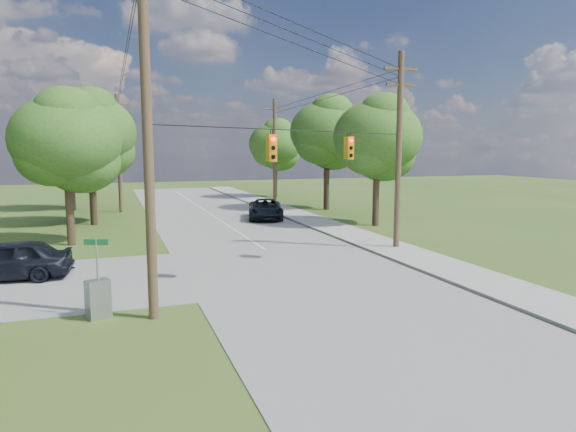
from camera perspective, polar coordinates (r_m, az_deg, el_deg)
name	(u,v)px	position (r m, az deg, el deg)	size (l,w,h in m)	color
ground	(292,307)	(18.02, 0.42, -10.12)	(140.00, 140.00, 0.00)	#354F1A
main_road	(297,270)	(23.20, 0.96, -6.06)	(10.00, 100.00, 0.03)	gray
sidewalk_east	(424,259)	(26.20, 14.91, -4.63)	(2.60, 100.00, 0.12)	#9A9790
pole_sw	(147,123)	(16.64, -15.38, 9.90)	(2.00, 0.32, 12.00)	brown
pole_ne	(399,148)	(28.27, 12.21, 7.37)	(2.00, 0.32, 10.50)	brown
pole_north_e	(275,152)	(48.45, -1.50, 7.13)	(2.00, 0.32, 10.00)	brown
pole_north_w	(119,152)	(46.19, -18.29, 6.74)	(2.00, 0.32, 10.00)	brown
power_lines	(247,80)	(28.89, -4.56, 14.84)	(13.93, 29.62, 4.93)	black
traffic_signals	(314,148)	(22.22, 2.86, 7.61)	(4.91, 3.27, 1.05)	orange
tree_w_near	(66,140)	(31.27, -23.45, 7.76)	(6.00, 6.00, 8.40)	#3E2E1F
tree_w_mid	(90,132)	(39.22, -21.16, 8.66)	(6.40, 6.40, 9.22)	#3E2E1F
tree_w_far	(70,139)	(49.30, -23.09, 7.84)	(6.00, 6.00, 8.73)	#3E2E1F
tree_e_near	(377,137)	(36.75, 9.90, 8.65)	(6.20, 6.20, 8.81)	#3E2E1F
tree_e_mid	(327,132)	(45.98, 4.36, 9.30)	(6.60, 6.60, 9.64)	#3E2E1F
tree_e_far	(275,144)	(56.86, -1.44, 7.98)	(5.80, 5.80, 8.32)	#3E2E1F
car_cross_dark	(9,260)	(24.28, -28.62, -4.30)	(1.98, 4.93, 1.68)	black
car_main_north	(266,209)	(39.74, -2.51, 0.78)	(2.55, 5.52, 1.54)	black
control_cabinet	(98,299)	(17.86, -20.35, -8.65)	(0.70, 0.51, 1.26)	gray
street_name_sign	(97,268)	(17.61, -20.42, -5.41)	(0.74, 0.31, 2.60)	gray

